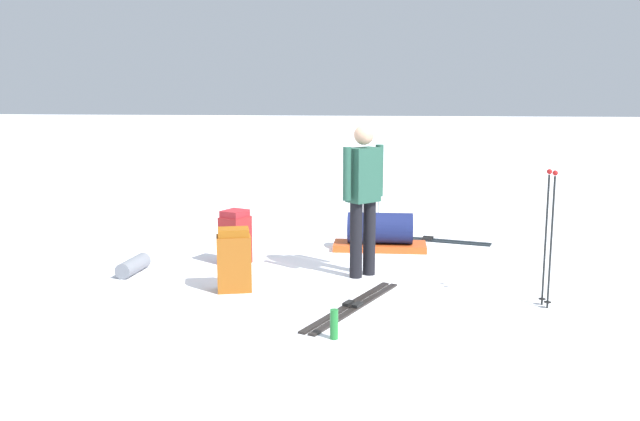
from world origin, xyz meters
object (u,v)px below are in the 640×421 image
(skier_standing, at_px, (363,192))
(ski_poles_planted_far, at_px, (377,188))
(ski_pair_far, at_px, (353,306))
(backpack_bright, at_px, (235,238))
(sleeping_mat_rolled, at_px, (133,266))
(gear_sled, at_px, (380,233))
(ski_pair_near, at_px, (427,240))
(thermos_bottle, at_px, (334,324))
(ski_poles_planted_near, at_px, (549,232))
(backpack_large_dark, at_px, (234,260))

(skier_standing, height_order, ski_poles_planted_far, skier_standing)
(ski_pair_far, bearing_deg, ski_poles_planted_far, 176.90)
(backpack_bright, xyz_separation_m, sleeping_mat_rolled, (0.53, -1.08, -0.23))
(backpack_bright, xyz_separation_m, gear_sled, (-0.90, 1.72, -0.10))
(skier_standing, height_order, backpack_bright, skier_standing)
(ski_pair_near, xyz_separation_m, thermos_bottle, (3.93, -1.01, 0.12))
(skier_standing, xyz_separation_m, backpack_bright, (-0.39, -1.54, -0.63))
(ski_poles_planted_near, bearing_deg, skier_standing, -117.61)
(ski_poles_planted_near, relative_size, sleeping_mat_rolled, 2.44)
(ski_pair_near, bearing_deg, sleeping_mat_rolled, -59.30)
(ski_poles_planted_far, xyz_separation_m, sleeping_mat_rolled, (2.33, -2.74, -0.60))
(gear_sled, bearing_deg, sleeping_mat_rolled, -62.84)
(backpack_large_dark, xyz_separation_m, gear_sled, (-1.99, 1.50, -0.10))
(ski_pair_near, relative_size, ski_poles_planted_far, 1.39)
(ski_poles_planted_far, bearing_deg, backpack_large_dark, -26.63)
(ski_pair_far, distance_m, backpack_large_dark, 1.38)
(gear_sled, bearing_deg, backpack_bright, -62.38)
(ski_pair_far, xyz_separation_m, sleeping_mat_rolled, (-1.01, -2.56, 0.08))
(backpack_bright, relative_size, gear_sled, 0.55)
(backpack_bright, xyz_separation_m, ski_poles_planted_far, (-1.79, 1.67, 0.37))
(thermos_bottle, bearing_deg, ski_poles_planted_near, 118.52)
(ski_poles_planted_far, relative_size, thermos_bottle, 4.74)
(ski_poles_planted_near, xyz_separation_m, sleeping_mat_rolled, (-0.80, -4.42, -0.65))
(gear_sled, distance_m, sleeping_mat_rolled, 3.15)
(ski_pair_near, distance_m, thermos_bottle, 4.06)
(ski_pair_near, relative_size, ski_poles_planted_near, 1.27)
(ski_pair_near, bearing_deg, ski_poles_planted_far, -111.60)
(ski_poles_planted_near, bearing_deg, thermos_bottle, -61.48)
(ski_pair_near, bearing_deg, thermos_bottle, -14.38)
(sleeping_mat_rolled, bearing_deg, ski_pair_near, 120.70)
(ski_poles_planted_near, relative_size, gear_sled, 1.12)
(ski_pair_near, height_order, ski_poles_planted_far, ski_poles_planted_far)
(ski_pair_near, distance_m, gear_sled, 0.92)
(sleeping_mat_rolled, relative_size, thermos_bottle, 2.12)
(ski_pair_near, height_order, backpack_large_dark, backpack_large_dark)
(skier_standing, xyz_separation_m, backpack_large_dark, (0.70, -1.32, -0.63))
(backpack_bright, bearing_deg, ski_pair_far, 43.91)
(sleeping_mat_rolled, distance_m, thermos_bottle, 3.08)
(gear_sled, bearing_deg, ski_pair_near, 133.21)
(backpack_bright, height_order, ski_poles_planted_far, ski_poles_planted_far)
(ski_pair_far, relative_size, thermos_bottle, 6.51)
(skier_standing, bearing_deg, sleeping_mat_rolled, -86.89)
(ski_pair_far, xyz_separation_m, ski_poles_planted_near, (-0.20, 1.86, 0.73))
(backpack_large_dark, bearing_deg, thermos_bottle, 40.87)
(backpack_bright, bearing_deg, backpack_large_dark, 11.43)
(skier_standing, relative_size, thermos_bottle, 6.54)
(ski_pair_near, xyz_separation_m, sleeping_mat_rolled, (2.05, -3.45, 0.08))
(skier_standing, bearing_deg, gear_sled, 171.91)
(ski_pair_near, height_order, ski_poles_planted_near, ski_poles_planted_near)
(backpack_bright, distance_m, ski_poles_planted_far, 2.48)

